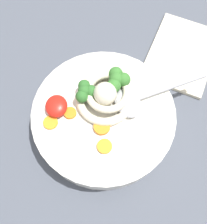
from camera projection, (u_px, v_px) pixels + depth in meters
table_slab at (96, 134)px, 48.54cm from camera, size 93.23×93.23×4.02cm
soup_bowl at (104, 118)px, 44.72cm from camera, size 24.86×24.86×5.46cm
noodle_pile at (106, 96)px, 41.91cm from camera, size 11.09×10.87×4.46cm
soup_spoon at (135, 99)px, 42.30cm from camera, size 8.62×17.40×1.60cm
chili_sauce_dollop at (56, 106)px, 41.67cm from camera, size 4.15×3.74×1.87cm
broccoli_floret_beside_chili at (117, 80)px, 41.95cm from camera, size 4.80×4.13×3.80cm
broccoli_floret_right at (85, 91)px, 41.48cm from camera, size 4.17×3.59×3.30cm
carrot_slice_beside_noodles at (70, 113)px, 41.92cm from camera, size 2.11×2.11×0.53cm
carrot_slice_extra_a at (105, 146)px, 39.73cm from camera, size 2.46×2.46×0.52cm
carrot_slice_left at (102, 127)px, 40.86cm from camera, size 2.75×2.75×0.76cm
carrot_slice_center at (50, 124)px, 41.19cm from camera, size 2.45×2.45×0.43cm
folded_napkin at (182, 53)px, 52.91cm from camera, size 21.83×19.52×0.80cm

